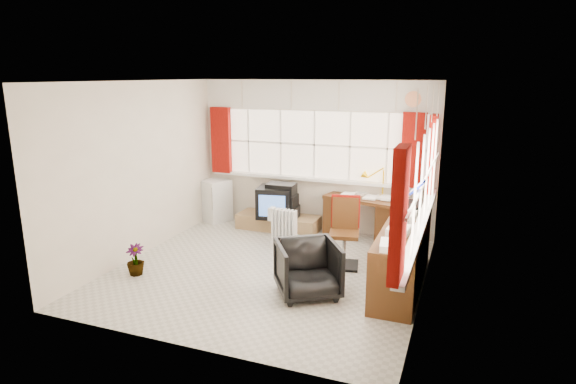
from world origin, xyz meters
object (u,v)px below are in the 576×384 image
at_px(desk, 363,215).
at_px(tv_bench, 278,222).
at_px(credenza, 402,255).
at_px(radiator, 284,232).
at_px(office_chair, 308,269).
at_px(task_chair, 345,229).
at_px(crt_tv, 275,202).
at_px(mini_fridge, 216,200).
at_px(desk_lamp, 383,177).

distance_m(desk, tv_bench, 1.46).
bearing_deg(credenza, radiator, 158.52).
bearing_deg(office_chair, desk, 53.26).
relative_size(desk, credenza, 0.64).
height_order(task_chair, office_chair, task_chair).
relative_size(radiator, credenza, 0.30).
xyz_separation_m(task_chair, crt_tv, (-1.44, 0.99, -0.01)).
bearing_deg(crt_tv, office_chair, -58.78).
bearing_deg(mini_fridge, tv_bench, -3.65).
distance_m(desk_lamp, crt_tv, 1.82).
distance_m(crt_tv, mini_fridge, 1.27).
height_order(task_chair, tv_bench, task_chair).
bearing_deg(radiator, mini_fridge, 152.50).
bearing_deg(mini_fridge, desk_lamp, 2.43).
distance_m(radiator, crt_tv, 0.83).
bearing_deg(office_chair, tv_bench, 87.22).
height_order(crt_tv, mini_fridge, crt_tv).
bearing_deg(desk_lamp, mini_fridge, -177.57).
distance_m(office_chair, tv_bench, 2.56).
bearing_deg(task_chair, radiator, 162.50).
height_order(desk_lamp, credenza, desk_lamp).
xyz_separation_m(credenza, tv_bench, (-2.28, 1.52, -0.27)).
height_order(radiator, mini_fridge, mini_fridge).
distance_m(desk_lamp, tv_bench, 1.94).
distance_m(desk, radiator, 1.35).
height_order(desk, task_chair, task_chair).
xyz_separation_m(desk_lamp, credenza, (0.56, -1.73, -0.62)).
xyz_separation_m(radiator, credenza, (1.87, -0.73, 0.15)).
bearing_deg(tv_bench, desk, 3.19).
bearing_deg(desk, task_chair, -90.14).
bearing_deg(desk_lamp, credenza, -71.91).
distance_m(office_chair, mini_fridge, 3.41).
height_order(desk_lamp, radiator, desk_lamp).
bearing_deg(crt_tv, tv_bench, 87.07).
relative_size(desk_lamp, office_chair, 0.64).
bearing_deg(desk_lamp, crt_tv, -169.50).
relative_size(office_chair, radiator, 1.21).
distance_m(task_chair, office_chair, 1.14).
bearing_deg(tv_bench, office_chair, -60.20).
distance_m(task_chair, crt_tv, 1.75).
relative_size(tv_bench, crt_tv, 2.15).
xyz_separation_m(desk, crt_tv, (-1.44, -0.19, 0.13)).
bearing_deg(office_chair, credenza, 2.07).
relative_size(task_chair, tv_bench, 0.69).
relative_size(desk, radiator, 2.14).
bearing_deg(desk_lamp, radiator, -142.75).
bearing_deg(desk, radiator, -139.83).
distance_m(credenza, mini_fridge, 3.87).
relative_size(desk_lamp, credenza, 0.23).
height_order(desk, desk_lamp, desk_lamp).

